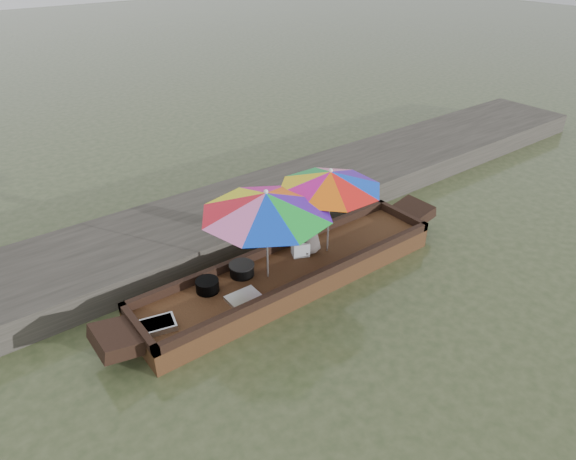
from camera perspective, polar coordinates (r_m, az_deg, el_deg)
water at (r=8.74m, az=0.40°, el=-5.92°), size 80.00×80.00×0.00m
dock at (r=10.16m, az=-7.19°, el=1.13°), size 22.00×2.20×0.50m
boat_hull at (r=8.64m, az=0.40°, el=-4.99°), size 5.46×1.20×0.35m
cooking_pot at (r=8.04m, az=-8.95°, el=-6.13°), size 0.36×0.36×0.19m
tray_crayfish at (r=7.53m, az=-14.29°, el=-10.22°), size 0.56×0.45×0.09m
tray_scallop at (r=7.84m, az=-4.98°, el=-7.49°), size 0.50×0.35×0.06m
charcoal_grill at (r=8.32m, az=-5.15°, el=-4.45°), size 0.39×0.39×0.18m
supply_bag at (r=8.76m, az=1.39°, el=-2.06°), size 0.34×0.31×0.26m
vendor at (r=8.64m, az=2.45°, el=0.49°), size 0.52×0.35×1.05m
umbrella_bow at (r=7.88m, az=-2.36°, el=-0.59°), size 2.34×2.34×1.55m
umbrella_stern at (r=8.57m, az=4.56°, el=2.05°), size 2.27×2.27×1.55m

